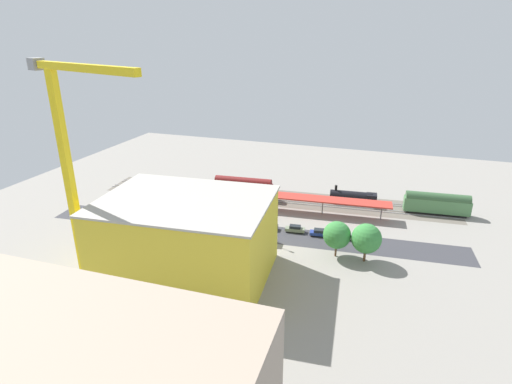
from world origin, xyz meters
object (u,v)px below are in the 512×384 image
passenger_coach (437,203)px  parked_car_2 (295,229)px  locomotive (356,198)px  parked_car_4 (243,222)px  platform_canopy_near (295,197)px  parked_car_5 (220,218)px  tower_crane (72,159)px  street_tree_0 (168,209)px  street_tree_4 (213,213)px  street_tree_1 (366,239)px  parked_car_6 (200,215)px  parked_car_0 (343,236)px  street_tree_3 (337,235)px  parked_car_7 (178,212)px  parked_car_3 (268,226)px  traffic_light (271,227)px  box_truck_0 (251,233)px  box_truck_1 (173,225)px  construction_building (187,239)px  parked_car_1 (319,233)px  freight_coach_far (243,187)px  street_tree_2 (200,216)px  street_tree_5 (211,217)px

passenger_coach → parked_car_2: passenger_coach is taller
locomotive → passenger_coach: bearing=-180.0°
parked_car_2 → parked_car_4: parked_car_2 is taller
platform_canopy_near → parked_car_5: 20.76m
tower_crane → street_tree_0: bearing=-97.5°
street_tree_4 → street_tree_1: bearing=178.3°
parked_car_2 → parked_car_6: 25.45m
parked_car_0 → street_tree_3: 9.69m
parked_car_7 → parked_car_3: bearing=178.6°
locomotive → street_tree_4: size_ratio=1.79×
platform_canopy_near → traffic_light: 19.96m
parked_car_5 → traffic_light: traffic_light is taller
passenger_coach → box_truck_0: size_ratio=1.67×
parked_car_0 → box_truck_1: bearing=13.4°
tower_crane → construction_building: bearing=-156.3°
parked_car_7 → parked_car_1: bearing=179.7°
parked_car_1 → traffic_light: traffic_light is taller
parked_car_1 → street_tree_3: street_tree_3 is taller
passenger_coach → freight_coach_far: freight_coach_far is taller
parked_car_0 → parked_car_3: bearing=2.3°
tower_crane → street_tree_2: 33.01m
parked_car_4 → street_tree_1: bearing=164.2°
parked_car_7 → box_truck_1: 10.02m
parked_car_0 → parked_car_5: size_ratio=0.90×
parked_car_3 → box_truck_0: size_ratio=0.48×
freight_coach_far → parked_car_4: size_ratio=4.26×
street_tree_5 → parked_car_4: bearing=-117.8°
parked_car_0 → street_tree_4: street_tree_4 is taller
locomotive → parked_car_7: (43.77, 22.41, -1.09)m
platform_canopy_near → passenger_coach: size_ratio=3.00×
parked_car_2 → parked_car_4: bearing=-0.1°
platform_canopy_near → parked_car_3: (3.54, 12.65, -3.42)m
box_truck_0 → street_tree_0: size_ratio=1.30×
parked_car_2 → street_tree_3: street_tree_3 is taller
construction_building → street_tree_0: bearing=-54.7°
parked_car_5 → construction_building: size_ratio=0.16×
parked_car_4 → parked_car_6: bearing=-0.6°
parked_car_2 → parked_car_3: size_ratio=1.02×
passenger_coach → box_truck_1: size_ratio=1.80×
street_tree_4 → traffic_light: bearing=179.0°
parked_car_7 → street_tree_2: bearing=140.5°
street_tree_0 → platform_canopy_near: bearing=-142.9°
parked_car_5 → street_tree_0: street_tree_0 is taller
street_tree_4 → street_tree_3: bearing=178.3°
locomotive → traffic_light: 34.25m
parked_car_0 → street_tree_4: size_ratio=0.54×
platform_canopy_near → locomotive: size_ratio=3.50×
parked_car_2 → street_tree_1: street_tree_1 is taller
parked_car_6 → parked_car_3: bearing=178.0°
box_truck_1 → street_tree_5: size_ratio=1.25×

